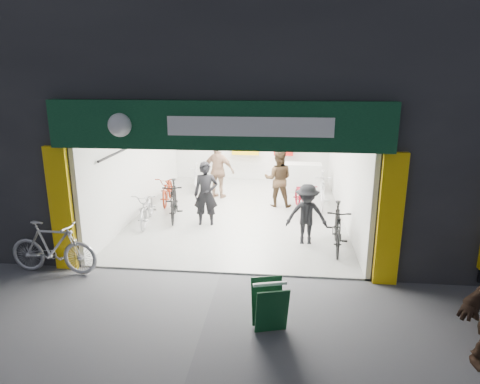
% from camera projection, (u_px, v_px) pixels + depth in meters
% --- Properties ---
extents(ground, '(60.00, 60.00, 0.00)m').
position_uv_depth(ground, '(220.00, 274.00, 8.77)').
color(ground, '#56565B').
rests_on(ground, ground).
extents(building, '(17.00, 10.27, 8.00)m').
position_uv_depth(building, '(276.00, 61.00, 12.29)').
color(building, '#232326').
rests_on(building, ground).
extents(bike_left_front, '(0.87, 1.84, 0.93)m').
position_uv_depth(bike_left_front, '(147.00, 207.00, 11.56)').
color(bike_left_front, '#A2A2A7').
rests_on(bike_left_front, ground).
extents(bike_left_midfront, '(0.85, 1.89, 1.10)m').
position_uv_depth(bike_left_midfront, '(174.00, 200.00, 11.91)').
color(bike_left_midfront, black).
rests_on(bike_left_midfront, ground).
extents(bike_left_midback, '(0.80, 1.78, 0.90)m').
position_uv_depth(bike_left_midback, '(168.00, 189.00, 13.41)').
color(bike_left_midback, maroon).
rests_on(bike_left_midback, ground).
extents(bike_left_back, '(0.68, 1.60, 0.93)m').
position_uv_depth(bike_left_back, '(196.00, 178.00, 14.83)').
color(bike_left_back, silver).
rests_on(bike_left_back, ground).
extents(bike_right_front, '(0.65, 1.85, 1.09)m').
position_uv_depth(bike_right_front, '(337.00, 227.00, 9.84)').
color(bike_right_front, black).
rests_on(bike_right_front, ground).
extents(bike_right_mid, '(0.93, 1.82, 0.91)m').
position_uv_depth(bike_right_mid, '(302.00, 197.00, 12.54)').
color(bike_right_mid, maroon).
rests_on(bike_right_mid, ground).
extents(bike_right_back, '(0.60, 1.87, 1.11)m').
position_uv_depth(bike_right_back, '(322.00, 190.00, 12.95)').
color(bike_right_back, silver).
rests_on(bike_right_back, ground).
extents(parked_bike, '(1.88, 0.61, 1.12)m').
position_uv_depth(parked_bike, '(53.00, 247.00, 8.67)').
color(parked_bike, '#B9B9BE').
rests_on(parked_bike, ground).
extents(customer_a, '(0.67, 0.48, 1.75)m').
position_uv_depth(customer_a, '(206.00, 194.00, 11.30)').
color(customer_a, black).
rests_on(customer_a, ground).
extents(customer_b, '(0.88, 0.70, 1.76)m').
position_uv_depth(customer_b, '(278.00, 179.00, 12.93)').
color(customer_b, '#3B2A1A').
rests_on(customer_b, ground).
extents(customer_c, '(0.97, 0.56, 1.50)m').
position_uv_depth(customer_c, '(307.00, 215.00, 10.04)').
color(customer_c, black).
rests_on(customer_c, ground).
extents(customer_d, '(1.17, 0.75, 1.86)m').
position_uv_depth(customer_d, '(218.00, 171.00, 13.76)').
color(customer_d, '#916D54').
rests_on(customer_d, ground).
extents(sandwich_board, '(0.64, 0.65, 0.80)m').
position_uv_depth(sandwich_board, '(270.00, 305.00, 6.76)').
color(sandwich_board, '#0F3C1D').
rests_on(sandwich_board, ground).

